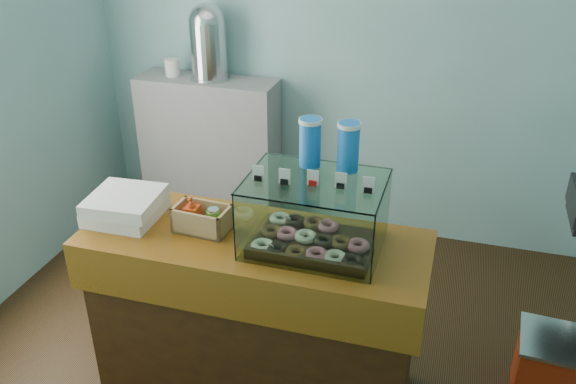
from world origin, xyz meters
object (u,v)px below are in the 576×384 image
(display_case, at_px, (316,210))
(coffee_urn, at_px, (208,40))
(counter, at_px, (256,315))
(red_cooler, at_px, (560,372))

(display_case, xyz_separation_m, coffee_urn, (-1.15, 1.55, 0.30))
(counter, relative_size, red_cooler, 3.50)
(counter, height_order, coffee_urn, coffee_urn)
(red_cooler, bearing_deg, counter, -164.18)
(counter, height_order, red_cooler, counter)
(coffee_urn, bearing_deg, display_case, -53.44)
(coffee_urn, xyz_separation_m, red_cooler, (2.34, -1.28, -1.18))
(counter, height_order, display_case, display_case)
(counter, relative_size, display_case, 2.68)
(counter, bearing_deg, coffee_urn, 118.70)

